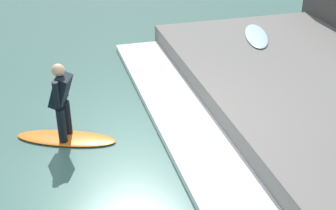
{
  "coord_description": "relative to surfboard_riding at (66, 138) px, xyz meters",
  "views": [
    {
      "loc": [
        -1.21,
        -6.59,
        4.35
      ],
      "look_at": [
        0.63,
        0.0,
        0.7
      ],
      "focal_mm": 50.0,
      "sensor_mm": 36.0,
      "label": 1
    }
  ],
  "objects": [
    {
      "name": "surfer_riding",
      "position": [
        0.0,
        -0.0,
        0.79
      ],
      "size": [
        0.48,
        0.55,
        1.36
      ],
      "color": "black",
      "rests_on": "surfboard_riding"
    },
    {
      "name": "wave_foam_crest",
      "position": [
        2.12,
        -0.51,
        0.03
      ],
      "size": [
        1.07,
        9.0,
        0.13
      ],
      "primitive_type": "cube",
      "color": "white",
      "rests_on": "ground_plane"
    },
    {
      "name": "surfboard_spare",
      "position": [
        4.82,
        2.71,
        0.47
      ],
      "size": [
        1.06,
        1.81,
        0.06
      ],
      "color": "silver",
      "rests_on": "concrete_ledge"
    },
    {
      "name": "surfboard_riding",
      "position": [
        0.0,
        0.0,
        0.0
      ],
      "size": [
        1.81,
        1.15,
        0.06
      ],
      "color": "orange",
      "rests_on": "ground_plane"
    },
    {
      "name": "concrete_ledge",
      "position": [
        4.86,
        -0.51,
        0.21
      ],
      "size": [
        4.4,
        9.47,
        0.47
      ],
      "primitive_type": "cube",
      "color": "slate",
      "rests_on": "ground_plane"
    },
    {
      "name": "ground_plane",
      "position": [
        1.06,
        -0.51,
        -0.03
      ],
      "size": [
        28.0,
        28.0,
        0.0
      ],
      "primitive_type": "plane",
      "color": "#426B60"
    }
  ]
}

